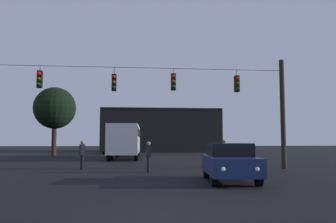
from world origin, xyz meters
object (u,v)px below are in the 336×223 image
object	(u,v)px
car_near_right	(229,161)
pedestrian_crossing_left	(224,151)
car_far_left	(112,148)
tree_left_silhouette	(55,108)
city_bus	(125,138)
pedestrian_crossing_center	(82,153)
pedestrian_crossing_right	(148,155)

from	to	relation	value
car_near_right	pedestrian_crossing_left	bearing A→B (deg)	76.53
car_near_right	car_far_left	xyz separation A→B (m)	(-6.30, 30.33, 0.00)
car_near_right	pedestrian_crossing_left	xyz separation A→B (m)	(1.88, 7.85, 0.18)
tree_left_silhouette	city_bus	bearing A→B (deg)	-40.50
car_near_right	car_far_left	bearing A→B (deg)	101.73
city_bus	car_far_left	distance (m)	11.13
car_near_right	pedestrian_crossing_left	size ratio (longest dim) A/B	2.61
city_bus	pedestrian_crossing_center	bearing A→B (deg)	-99.88
pedestrian_crossing_right	car_near_right	bearing A→B (deg)	-56.02
car_near_right	pedestrian_crossing_right	size ratio (longest dim) A/B	2.84
pedestrian_crossing_left	pedestrian_crossing_right	distance (m)	5.95
pedestrian_crossing_right	car_far_left	bearing A→B (deg)	97.24
pedestrian_crossing_left	tree_left_silhouette	xyz separation A→B (m)	(-14.26, 18.33, 4.25)
pedestrian_crossing_right	pedestrian_crossing_left	bearing A→B (deg)	34.66
city_bus	car_near_right	xyz separation A→B (m)	(4.45, -19.41, -1.07)
car_near_right	pedestrian_crossing_right	world-z (taller)	pedestrian_crossing_right
car_far_left	pedestrian_crossing_left	world-z (taller)	pedestrian_crossing_left
tree_left_silhouette	pedestrian_crossing_right	bearing A→B (deg)	-66.67
car_far_left	pedestrian_crossing_left	xyz separation A→B (m)	(8.18, -22.48, 0.18)
car_near_right	pedestrian_crossing_right	xyz separation A→B (m)	(-3.01, 4.47, 0.09)
car_far_left	pedestrian_crossing_right	world-z (taller)	pedestrian_crossing_right
pedestrian_crossing_left	pedestrian_crossing_right	xyz separation A→B (m)	(-4.89, -3.38, -0.09)
car_near_right	tree_left_silhouette	distance (m)	29.30
tree_left_silhouette	pedestrian_crossing_center	bearing A→B (deg)	-73.69
tree_left_silhouette	pedestrian_crossing_left	bearing A→B (deg)	-52.12
pedestrian_crossing_left	pedestrian_crossing_center	distance (m)	8.63
pedestrian_crossing_center	pedestrian_crossing_right	xyz separation A→B (m)	(3.65, -2.19, -0.04)
car_near_right	pedestrian_crossing_right	distance (m)	5.39
city_bus	car_near_right	size ratio (longest dim) A/B	2.48
car_far_left	pedestrian_crossing_center	world-z (taller)	pedestrian_crossing_center
city_bus	pedestrian_crossing_right	bearing A→B (deg)	-84.52
city_bus	pedestrian_crossing_center	xyz separation A→B (m)	(-2.22, -12.75, -0.94)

